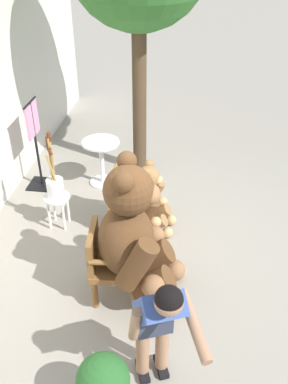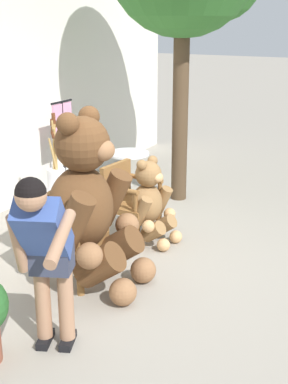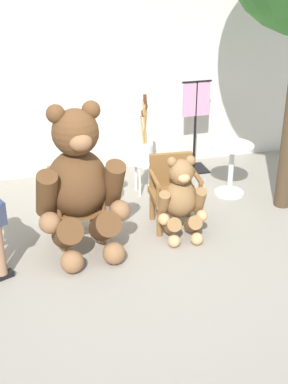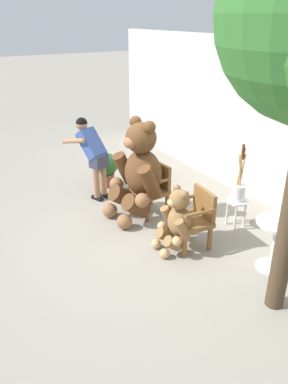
% 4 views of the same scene
% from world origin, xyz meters
% --- Properties ---
extents(ground_plane, '(60.00, 60.00, 0.00)m').
position_xyz_m(ground_plane, '(0.00, 0.00, 0.00)').
color(ground_plane, gray).
extents(back_wall, '(10.00, 0.16, 2.80)m').
position_xyz_m(back_wall, '(0.00, 2.40, 1.40)').
color(back_wall, silver).
rests_on(back_wall, ground).
extents(wooden_chair_left, '(0.61, 0.57, 0.86)m').
position_xyz_m(wooden_chair_left, '(-0.59, 0.45, 0.46)').
color(wooden_chair_left, brown).
rests_on(wooden_chair_left, ground).
extents(wooden_chair_right, '(0.60, 0.56, 0.86)m').
position_xyz_m(wooden_chair_right, '(0.59, 0.45, 0.46)').
color(wooden_chair_right, brown).
rests_on(wooden_chair_right, ground).
extents(teddy_bear_large, '(1.02, 0.99, 1.68)m').
position_xyz_m(teddy_bear_large, '(-0.58, 0.18, 0.82)').
color(teddy_bear_large, brown).
rests_on(teddy_bear_large, ground).
extents(teddy_bear_small, '(0.59, 0.58, 0.98)m').
position_xyz_m(teddy_bear_small, '(0.58, 0.15, 0.48)').
color(teddy_bear_small, olive).
rests_on(teddy_bear_small, ground).
extents(white_stool, '(0.34, 0.34, 0.46)m').
position_xyz_m(white_stool, '(0.49, 1.38, 0.36)').
color(white_stool, white).
rests_on(white_stool, ground).
extents(brush_bucket, '(0.22, 0.22, 0.93)m').
position_xyz_m(brush_bucket, '(0.49, 1.38, 0.67)').
color(brush_bucket, white).
rests_on(brush_bucket, white_stool).
extents(round_side_table, '(0.56, 0.56, 0.72)m').
position_xyz_m(round_side_table, '(1.60, 1.02, 0.45)').
color(round_side_table, silver).
rests_on(round_side_table, ground).
extents(clothing_display_stand, '(0.44, 0.40, 1.36)m').
position_xyz_m(clothing_display_stand, '(1.42, 1.95, 0.72)').
color(clothing_display_stand, black).
rests_on(clothing_display_stand, ground).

